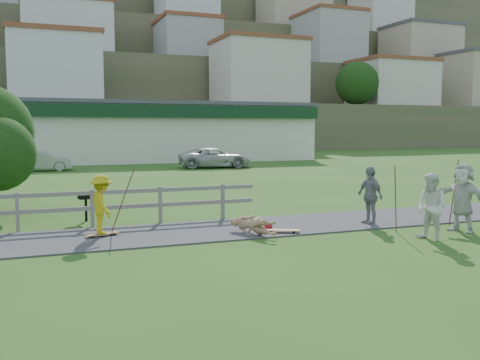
{
  "coord_description": "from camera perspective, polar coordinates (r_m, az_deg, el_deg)",
  "views": [
    {
      "loc": [
        -3.48,
        -12.51,
        2.86
      ],
      "look_at": [
        2.09,
        2.0,
        1.35
      ],
      "focal_mm": 40.0,
      "sensor_mm": 36.0,
      "label": 1
    }
  ],
  "objects": [
    {
      "name": "ground",
      "position": [
        13.29,
        -5.35,
        -6.9
      ],
      "size": [
        260.0,
        260.0,
        0.0
      ],
      "primitive_type": "plane",
      "color": "#275718",
      "rests_on": "ground"
    },
    {
      "name": "path",
      "position": [
        14.71,
        -6.94,
        -5.62
      ],
      "size": [
        34.0,
        3.0,
        0.04
      ],
      "primitive_type": "cube",
      "color": "#38383A",
      "rests_on": "ground"
    },
    {
      "name": "strip_mall",
      "position": [
        48.03,
        -12.07,
        5.1
      ],
      "size": [
        32.5,
        10.75,
        5.1
      ],
      "color": "silver",
      "rests_on": "ground"
    },
    {
      "name": "hillside",
      "position": [
        104.51,
        -19.35,
        11.6
      ],
      "size": [
        220.0,
        67.0,
        47.5
      ],
      "color": "#4D5532",
      "rests_on": "ground"
    },
    {
      "name": "skater_rider",
      "position": [
        14.4,
        -14.53,
        -2.94
      ],
      "size": [
        0.74,
        1.09,
        1.56
      ],
      "primitive_type": "imported",
      "rotation": [
        0.0,
        0.0,
        1.74
      ],
      "color": "gold",
      "rests_on": "ground"
    },
    {
      "name": "skater_fallen",
      "position": [
        14.32,
        1.38,
        -4.84
      ],
      "size": [
        1.54,
        0.93,
        0.55
      ],
      "primitive_type": "imported",
      "rotation": [
        0.0,
        0.0,
        0.4
      ],
      "color": "tan",
      "rests_on": "ground"
    },
    {
      "name": "spectator_a",
      "position": [
        14.42,
        19.77,
        -2.73
      ],
      "size": [
        0.84,
        0.98,
        1.73
      ],
      "primitive_type": "imported",
      "rotation": [
        0.0,
        0.0,
        4.97
      ],
      "color": "silver",
      "rests_on": "ground"
    },
    {
      "name": "spectator_b",
      "position": [
        16.31,
        13.68,
        -1.62
      ],
      "size": [
        0.51,
        1.05,
        1.74
      ],
      "primitive_type": "imported",
      "rotation": [
        0.0,
        0.0,
        4.8
      ],
      "color": "gray",
      "rests_on": "ground"
    },
    {
      "name": "spectator_d",
      "position": [
        15.95,
        22.65,
        -1.75
      ],
      "size": [
        0.99,
        1.85,
        1.9
      ],
      "primitive_type": "imported",
      "rotation": [
        0.0,
        0.0,
        4.97
      ],
      "color": "silver",
      "rests_on": "ground"
    },
    {
      "name": "car_silver",
      "position": [
        37.99,
        -20.44,
        1.89
      ],
      "size": [
        4.06,
        1.55,
        1.32
      ],
      "primitive_type": "imported",
      "rotation": [
        0.0,
        0.0,
        1.53
      ],
      "color": "#9C9FA3",
      "rests_on": "ground"
    },
    {
      "name": "car_white",
      "position": [
        38.62,
        -2.71,
        2.38
      ],
      "size": [
        5.46,
        3.07,
        1.44
      ],
      "primitive_type": "imported",
      "rotation": [
        0.0,
        0.0,
        1.44
      ],
      "color": "#BCBBB7",
      "rests_on": "ground"
    },
    {
      "name": "bbq",
      "position": [
        17.11,
        -16.11,
        -2.74
      ],
      "size": [
        0.48,
        0.4,
        0.92
      ],
      "primitive_type": null,
      "rotation": [
        0.0,
        0.0,
        0.19
      ],
      "color": "black",
      "rests_on": "ground"
    },
    {
      "name": "longboard_rider",
      "position": [
        14.52,
        -14.46,
        -5.79
      ],
      "size": [
        0.9,
        0.47,
        0.1
      ],
      "primitive_type": null,
      "rotation": [
        0.0,
        0.0,
        0.3
      ],
      "color": "brown",
      "rests_on": "ground"
    },
    {
      "name": "longboard_fallen",
      "position": [
        14.59,
        4.45,
        -5.55
      ],
      "size": [
        0.99,
        0.63,
        0.11
      ],
      "primitive_type": null,
      "rotation": [
        0.0,
        0.0,
        -0.44
      ],
      "color": "brown",
      "rests_on": "ground"
    },
    {
      "name": "helmet",
      "position": [
        14.9,
        3.01,
        -5.02
      ],
      "size": [
        0.26,
        0.26,
        0.26
      ],
      "primitive_type": "sphere",
      "color": "#AA111C",
      "rests_on": "ground"
    },
    {
      "name": "pole_rider",
      "position": [
        14.84,
        -12.42,
        -1.99
      ],
      "size": [
        0.03,
        0.03,
        1.89
      ],
      "primitive_type": "cylinder",
      "color": "#503020",
      "rests_on": "ground"
    },
    {
      "name": "pole_spec_left",
      "position": [
        15.31,
        16.26,
        -1.94
      ],
      "size": [
        0.03,
        0.03,
        1.85
      ],
      "primitive_type": "cylinder",
      "color": "#503020",
      "rests_on": "ground"
    },
    {
      "name": "pole_spec_right",
      "position": [
        16.91,
        21.84,
        -1.24
      ],
      "size": [
        0.03,
        0.03,
        1.95
      ],
      "primitive_type": "cylinder",
      "color": "#503020",
      "rests_on": "ground"
    }
  ]
}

